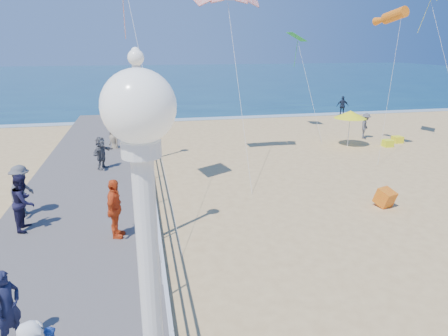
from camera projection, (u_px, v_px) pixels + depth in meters
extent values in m
plane|color=#DCB673|center=(309.00, 226.00, 13.40)|extent=(160.00, 160.00, 0.00)
cube|color=#0D3651|center=(166.00, 77.00, 74.09)|extent=(160.00, 90.00, 0.05)
cube|color=silver|center=(207.00, 119.00, 32.53)|extent=(160.00, 1.20, 0.04)
cube|color=slate|center=(74.00, 243.00, 11.84)|extent=(5.00, 44.00, 0.40)
cube|color=white|center=(155.00, 197.00, 11.96)|extent=(0.05, 42.00, 0.06)
cube|color=white|center=(156.00, 213.00, 12.11)|extent=(0.05, 42.00, 0.04)
sphere|color=white|center=(139.00, 107.00, 2.29)|extent=(0.44, 0.44, 0.44)
cylinder|color=white|center=(147.00, 227.00, 12.18)|extent=(0.36, 0.36, 0.20)
cylinder|color=white|center=(142.00, 153.00, 11.48)|extent=(0.14, 0.14, 4.70)
sphere|color=white|center=(136.00, 58.00, 10.70)|extent=(0.44, 0.44, 0.44)
cylinder|color=white|center=(142.00, 152.00, 20.59)|extent=(0.36, 0.36, 0.20)
cylinder|color=white|center=(139.00, 107.00, 19.89)|extent=(0.14, 0.14, 4.70)
sphere|color=white|center=(135.00, 52.00, 19.10)|extent=(0.44, 0.44, 0.44)
imported|color=#191C38|center=(8.00, 308.00, 7.39)|extent=(0.59, 0.67, 1.54)
imported|color=#545559|center=(21.00, 191.00, 13.04)|extent=(0.94, 1.25, 1.73)
imported|color=#DD4C1B|center=(115.00, 209.00, 11.53)|extent=(0.67, 1.12, 1.78)
imported|color=#58595D|center=(101.00, 153.00, 18.03)|extent=(1.08, 1.41, 1.49)
imported|color=#181632|center=(24.00, 202.00, 12.07)|extent=(0.70, 0.88, 1.75)
imported|color=#525155|center=(365.00, 126.00, 25.62)|extent=(1.14, 1.21, 1.64)
imported|color=#1B253C|center=(343.00, 106.00, 33.69)|extent=(1.06, 0.65, 1.69)
imported|color=gray|center=(114.00, 141.00, 21.77)|extent=(0.84, 0.93, 1.59)
cube|color=red|center=(385.00, 199.00, 14.91)|extent=(0.75, 0.85, 0.74)
cylinder|color=white|center=(349.00, 131.00, 23.65)|extent=(0.05, 0.05, 1.80)
cone|color=yellow|center=(350.00, 114.00, 23.35)|extent=(1.90, 1.90, 0.45)
cube|color=#FFF61A|center=(397.00, 139.00, 24.70)|extent=(0.55, 0.55, 0.40)
cube|color=#F0FF1A|center=(387.00, 143.00, 23.76)|extent=(0.55, 0.55, 0.40)
cylinder|color=orange|center=(395.00, 15.00, 20.46)|extent=(0.96, 2.39, 1.02)
cube|color=green|center=(297.00, 37.00, 26.59)|extent=(1.14, 1.27, 0.60)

